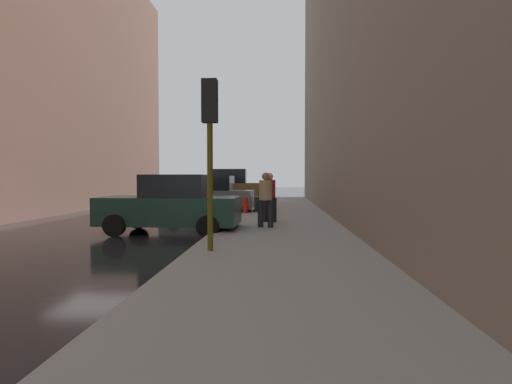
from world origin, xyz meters
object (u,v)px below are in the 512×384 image
object	(u,v)px
fire_hydrant	(245,205)
rolling_suitcase	(259,204)
pedestrian_in_tan_coat	(266,197)
duffel_bag	(271,210)
parked_gray_coupe	(209,196)
parked_dark_green_sedan	(172,205)
traffic_light	(210,127)
parked_bronze_suv	(228,188)
pedestrian_with_beanie	(269,190)
pedestrian_in_red_jacket	(270,195)

from	to	relation	value
fire_hydrant	rolling_suitcase	distance (m)	0.95
fire_hydrant	pedestrian_in_tan_coat	distance (m)	5.27
duffel_bag	parked_gray_coupe	bearing A→B (deg)	156.72
parked_dark_green_sedan	traffic_light	size ratio (longest dim) A/B	1.18
parked_dark_green_sedan	parked_gray_coupe	size ratio (longest dim) A/B	1.00
parked_gray_coupe	parked_bronze_suv	bearing A→B (deg)	90.00
fire_hydrant	pedestrian_with_beanie	xyz separation A→B (m)	(1.00, 1.45, 0.64)
parked_dark_green_sedan	pedestrian_in_red_jacket	distance (m)	3.51
duffel_bag	pedestrian_in_tan_coat	bearing A→B (deg)	-91.01
parked_dark_green_sedan	parked_gray_coupe	bearing A→B (deg)	90.00
rolling_suitcase	duffel_bag	xyz separation A→B (m)	(0.62, -1.02, -0.20)
pedestrian_with_beanie	parked_dark_green_sedan	bearing A→B (deg)	-111.99
pedestrian_in_red_jacket	fire_hydrant	bearing A→B (deg)	107.88
parked_gray_coupe	pedestrian_in_red_jacket	size ratio (longest dim) A/B	2.49
parked_bronze_suv	pedestrian_in_red_jacket	xyz separation A→B (m)	(2.97, -11.38, 0.07)
rolling_suitcase	duffel_bag	distance (m)	1.21
traffic_light	pedestrian_with_beanie	world-z (taller)	traffic_light
parked_dark_green_sedan	traffic_light	world-z (taller)	traffic_light
traffic_light	pedestrian_in_red_jacket	distance (m)	5.93
fire_hydrant	duffel_bag	world-z (taller)	fire_hydrant
parked_dark_green_sedan	pedestrian_in_red_jacket	world-z (taller)	pedestrian_in_red_jacket
pedestrian_in_red_jacket	rolling_suitcase	distance (m)	4.48
traffic_light	rolling_suitcase	world-z (taller)	traffic_light
pedestrian_in_red_jacket	rolling_suitcase	size ratio (longest dim) A/B	1.64
parked_dark_green_sedan	pedestrian_with_beanie	size ratio (longest dim) A/B	2.39
pedestrian_in_tan_coat	pedestrian_in_red_jacket	xyz separation A→B (m)	(0.09, 1.50, 0.00)
parked_dark_green_sedan	pedestrian_in_red_jacket	bearing A→B (deg)	31.89
parked_gray_coupe	pedestrian_in_tan_coat	world-z (taller)	pedestrian_in_tan_coat
parked_bronze_suv	pedestrian_in_red_jacket	size ratio (longest dim) A/B	2.73
traffic_light	duffel_bag	bearing A→B (deg)	82.90
rolling_suitcase	pedestrian_with_beanie	bearing A→B (deg)	56.84
parked_dark_green_sedan	rolling_suitcase	size ratio (longest dim) A/B	4.09
traffic_light	rolling_suitcase	size ratio (longest dim) A/B	3.46
pedestrian_in_tan_coat	rolling_suitcase	xyz separation A→B (m)	(-0.53, 5.90, -0.61)
parked_dark_green_sedan	parked_bronze_suv	distance (m)	13.24
pedestrian_with_beanie	pedestrian_in_red_jacket	world-z (taller)	pedestrian_with_beanie
parked_bronze_suv	traffic_light	bearing A→B (deg)	-83.76
pedestrian_in_red_jacket	pedestrian_with_beanie	bearing A→B (deg)	91.97
traffic_light	pedestrian_in_red_jacket	world-z (taller)	traffic_light
parked_dark_green_sedan	parked_bronze_suv	world-z (taller)	parked_bronze_suv
fire_hydrant	rolling_suitcase	bearing A→B (deg)	54.50
traffic_light	fire_hydrant	bearing A→B (deg)	90.31
parked_gray_coupe	pedestrian_in_tan_coat	bearing A→B (deg)	-64.91
parked_bronze_suv	rolling_suitcase	distance (m)	7.39
parked_gray_coupe	rolling_suitcase	xyz separation A→B (m)	(2.35, -0.26, -0.36)
parked_bronze_suv	pedestrian_in_tan_coat	size ratio (longest dim) A/B	2.73
parked_gray_coupe	traffic_light	world-z (taller)	traffic_light
parked_dark_green_sedan	fire_hydrant	world-z (taller)	parked_dark_green_sedan
parked_gray_coupe	rolling_suitcase	world-z (taller)	parked_gray_coupe
parked_bronze_suv	pedestrian_in_red_jacket	distance (m)	11.77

